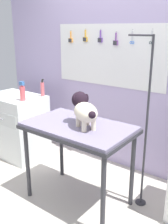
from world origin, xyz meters
The scene contains 8 objects.
ground centered at (0.00, 0.00, -0.02)m, with size 4.40×4.00×0.04m, color #BDB6A8.
rear_wall_panel centered at (0.00, 1.28, 1.16)m, with size 4.00×0.11×2.30m.
grooming_table centered at (0.07, 0.31, 0.78)m, with size 1.08×0.66×0.86m.
grooming_arm centered at (0.62, 0.66, 0.80)m, with size 0.30×0.11×1.71m.
dog centered at (0.14, 0.31, 1.03)m, with size 0.42×0.33×0.32m.
counter_left centered at (-1.31, 0.63, 0.44)m, with size 0.80×0.58×0.88m.
conditioner_bottle centered at (-0.98, 0.85, 0.97)m, with size 0.05×0.05×0.24m.
detangler_spray centered at (-1.02, 0.54, 0.98)m, with size 0.07×0.07×0.25m.
Camera 1 is at (1.55, -1.56, 1.77)m, focal length 41.85 mm.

